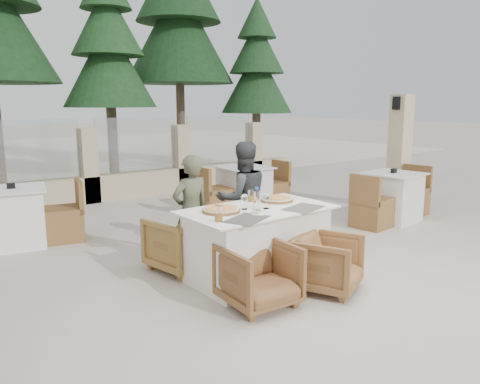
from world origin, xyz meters
TOP-DOWN VIEW (x-y plane):
  - ground at (0.00, 0.00)m, footprint 80.00×80.00m
  - perimeter_wall_far at (0.00, 4.80)m, footprint 10.00×0.34m
  - lantern_pillar at (4.20, 1.00)m, footprint 0.34×0.34m
  - pine_centre at (1.50, 7.20)m, footprint 2.20×2.20m
  - pine_mid_right at (3.80, 7.80)m, footprint 2.99×2.99m
  - pine_far_right at (5.50, 6.50)m, footprint 1.98×1.98m
  - dining_table at (-0.01, -0.12)m, footprint 1.60×0.90m
  - placemat_near_left at (-0.39, -0.41)m, footprint 0.53×0.45m
  - placemat_near_right at (0.38, -0.41)m, footprint 0.51×0.40m
  - pizza_left at (-0.41, -0.02)m, footprint 0.39×0.39m
  - pizza_right at (0.40, 0.03)m, footprint 0.45×0.45m
  - water_bottle at (-0.04, -0.14)m, footprint 0.07×0.07m
  - wine_glass_centre at (-0.14, -0.07)m, footprint 0.10×0.10m
  - wine_glass_near at (0.06, -0.18)m, footprint 0.08×0.08m
  - beer_glass_left at (-0.64, -0.31)m, footprint 0.10×0.10m
  - beer_glass_right at (0.16, 0.20)m, footprint 0.08×0.08m
  - olive_dish at (-0.17, -0.32)m, footprint 0.13×0.13m
  - armchair_far_left at (-0.50, 0.62)m, footprint 0.76×0.78m
  - armchair_far_right at (0.47, 0.91)m, footprint 0.78×0.80m
  - armchair_near_left at (-0.43, -0.65)m, footprint 0.68×0.70m
  - armchair_near_right at (0.34, -0.80)m, footprint 0.80×0.81m
  - diner_left at (-0.36, 0.63)m, footprint 0.49×0.33m
  - diner_right at (0.39, 0.63)m, footprint 0.81×0.71m
  - bg_table_a at (-1.78, 2.73)m, footprint 1.78×1.16m
  - bg_table_b at (1.89, 2.50)m, footprint 1.69×0.92m
  - bg_table_c at (3.30, 0.49)m, footprint 1.72×0.98m

SIDE VIEW (x-z plane):
  - ground at x=0.00m, z-range 0.00..0.00m
  - armchair_near_right at x=0.34m, z-range 0.00..0.56m
  - armchair_far_right at x=0.47m, z-range 0.00..0.57m
  - armchair_near_left at x=-0.43m, z-range 0.00..0.59m
  - armchair_far_left at x=-0.50m, z-range 0.00..0.62m
  - dining_table at x=-0.01m, z-range 0.00..0.77m
  - bg_table_a at x=-1.78m, z-range 0.00..0.77m
  - bg_table_b at x=1.89m, z-range 0.00..0.77m
  - bg_table_c at x=3.30m, z-range 0.00..0.77m
  - diner_left at x=-0.36m, z-range 0.00..1.30m
  - diner_right at x=0.39m, z-range 0.00..1.40m
  - placemat_near_left at x=-0.39m, z-range 0.77..0.77m
  - placemat_near_right at x=0.38m, z-range 0.77..0.77m
  - olive_dish at x=-0.17m, z-range 0.77..0.81m
  - pizza_right at x=0.40m, z-range 0.77..0.82m
  - pizza_left at x=-0.41m, z-range 0.77..0.82m
  - perimeter_wall_far at x=0.00m, z-range 0.00..1.60m
  - beer_glass_right at x=0.16m, z-range 0.77..0.90m
  - beer_glass_left at x=-0.64m, z-range 0.77..0.92m
  - wine_glass_centre at x=-0.14m, z-range 0.77..0.95m
  - wine_glass_near at x=0.06m, z-range 0.77..0.95m
  - water_bottle at x=-0.04m, z-range 0.77..1.00m
  - lantern_pillar at x=4.20m, z-range 0.00..2.00m
  - pine_far_right at x=5.50m, z-range 0.00..4.50m
  - pine_centre at x=1.50m, z-range 0.00..5.00m
  - pine_mid_right at x=3.80m, z-range 0.00..6.80m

